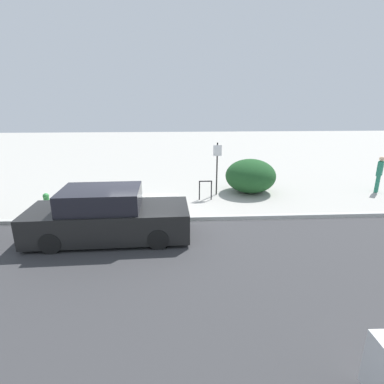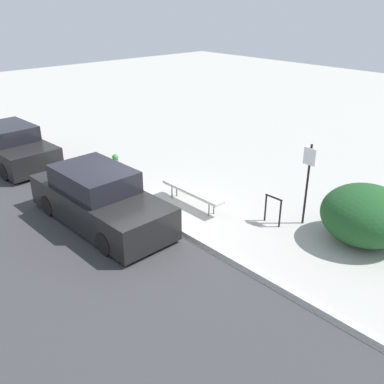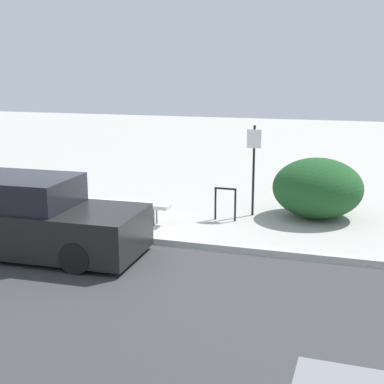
{
  "view_description": "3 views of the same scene",
  "coord_description": "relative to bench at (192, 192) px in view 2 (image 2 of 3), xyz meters",
  "views": [
    {
      "loc": [
        1.2,
        -9.71,
        4.03
      ],
      "look_at": [
        1.73,
        -0.13,
        1.06
      ],
      "focal_mm": 28.0,
      "sensor_mm": 36.0,
      "label": 1
    },
    {
      "loc": [
        8.72,
        -6.47,
        5.73
      ],
      "look_at": [
        0.39,
        1.03,
        0.63
      ],
      "focal_mm": 40.0,
      "sensor_mm": 36.0,
      "label": 2
    },
    {
      "loc": [
        5.47,
        -10.21,
        3.66
      ],
      "look_at": [
        1.73,
        1.64,
        0.79
      ],
      "focal_mm": 50.0,
      "sensor_mm": 36.0,
      "label": 3
    }
  ],
  "objects": [
    {
      "name": "ground_plane",
      "position": [
        -0.08,
        -1.31,
        -0.46
      ],
      "size": [
        60.0,
        60.0,
        0.0
      ],
      "primitive_type": "plane",
      "color": "#ADAAA3"
    },
    {
      "name": "curb",
      "position": [
        -0.08,
        -1.31,
        -0.39
      ],
      "size": [
        60.0,
        0.2,
        0.13
      ],
      "color": "#B7B7B2",
      "rests_on": "ground_plane"
    },
    {
      "name": "bench",
      "position": [
        0.0,
        0.0,
        0.0
      ],
      "size": [
        2.37,
        0.37,
        0.51
      ],
      "rotation": [
        0.0,
        0.0,
        0.0
      ],
      "color": "#515156",
      "rests_on": "ground_plane"
    },
    {
      "name": "bike_rack",
      "position": [
        2.34,
        0.88,
        0.05
      ],
      "size": [
        0.55,
        0.05,
        0.83
      ],
      "rotation": [
        0.0,
        0.0,
        0.01
      ],
      "color": "black",
      "rests_on": "ground_plane"
    },
    {
      "name": "sign_post",
      "position": [
        2.89,
        1.54,
        0.93
      ],
      "size": [
        0.36,
        0.08,
        2.3
      ],
      "color": "black",
      "rests_on": "ground_plane"
    },
    {
      "name": "fire_hydrant",
      "position": [
        -3.65,
        -0.34,
        -0.05
      ],
      "size": [
        0.36,
        0.22,
        0.77
      ],
      "color": "#338C3F",
      "rests_on": "ground_plane"
    },
    {
      "name": "shrub_hedge",
      "position": [
        4.47,
        1.87,
        0.3
      ],
      "size": [
        2.24,
        2.19,
        1.5
      ],
      "color": "#1E4C23",
      "rests_on": "ground_plane"
    },
    {
      "name": "parked_car_near",
      "position": [
        -0.94,
        -2.6,
        0.24
      ],
      "size": [
        4.76,
        1.92,
        1.57
      ],
      "rotation": [
        0.0,
        0.0,
        0.03
      ],
      "color": "black",
      "rests_on": "ground_plane"
    },
    {
      "name": "parked_car_far",
      "position": [
        -7.18,
        -2.65,
        0.21
      ],
      "size": [
        4.38,
        2.09,
        1.48
      ],
      "rotation": [
        0.0,
        0.0,
        0.05
      ],
      "color": "black",
      "rests_on": "ground_plane"
    }
  ]
}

